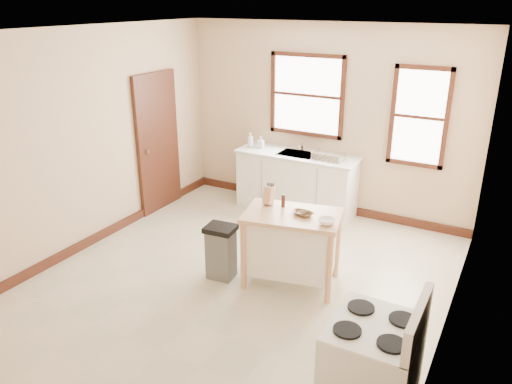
% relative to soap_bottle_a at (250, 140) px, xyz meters
% --- Properties ---
extents(floor, '(5.00, 5.00, 0.00)m').
position_rel_soap_bottle_a_xyz_m(floor, '(1.08, -2.15, -1.04)').
color(floor, '#BCB395').
rests_on(floor, ground).
extents(ceiling, '(5.00, 5.00, 0.00)m').
position_rel_soap_bottle_a_xyz_m(ceiling, '(1.08, -2.15, 1.76)').
color(ceiling, white).
rests_on(ceiling, ground).
extents(wall_back, '(4.50, 0.04, 2.80)m').
position_rel_soap_bottle_a_xyz_m(wall_back, '(1.08, 0.35, 0.36)').
color(wall_back, tan).
rests_on(wall_back, ground).
extents(wall_left, '(0.04, 5.00, 2.80)m').
position_rel_soap_bottle_a_xyz_m(wall_left, '(-1.17, -2.15, 0.36)').
color(wall_left, tan).
rests_on(wall_left, ground).
extents(wall_right, '(0.04, 5.00, 2.80)m').
position_rel_soap_bottle_a_xyz_m(wall_right, '(3.33, -2.15, 0.36)').
color(wall_right, tan).
rests_on(wall_right, ground).
extents(window_main, '(1.17, 0.06, 1.22)m').
position_rel_soap_bottle_a_xyz_m(window_main, '(0.78, 0.33, 0.71)').
color(window_main, '#3C1C10').
rests_on(window_main, wall_back).
extents(window_side, '(0.77, 0.06, 1.37)m').
position_rel_soap_bottle_a_xyz_m(window_side, '(2.43, 0.33, 0.56)').
color(window_side, '#3C1C10').
rests_on(window_side, wall_back).
extents(door_left, '(0.06, 0.90, 2.10)m').
position_rel_soap_bottle_a_xyz_m(door_left, '(-1.13, -0.85, 0.01)').
color(door_left, '#3C1C10').
rests_on(door_left, ground).
extents(baseboard_back, '(4.50, 0.04, 0.12)m').
position_rel_soap_bottle_a_xyz_m(baseboard_back, '(1.08, 0.32, -0.98)').
color(baseboard_back, '#3C1C10').
rests_on(baseboard_back, ground).
extents(baseboard_left, '(0.04, 5.00, 0.12)m').
position_rel_soap_bottle_a_xyz_m(baseboard_left, '(-1.14, -2.15, -0.98)').
color(baseboard_left, '#3C1C10').
rests_on(baseboard_left, ground).
extents(sink_counter, '(1.86, 0.62, 0.92)m').
position_rel_soap_bottle_a_xyz_m(sink_counter, '(0.78, 0.05, -0.58)').
color(sink_counter, white).
rests_on(sink_counter, ground).
extents(faucet, '(0.03, 0.03, 0.22)m').
position_rel_soap_bottle_a_xyz_m(faucet, '(0.78, 0.23, -0.01)').
color(faucet, silver).
rests_on(faucet, sink_counter).
extents(soap_bottle_a, '(0.10, 0.10, 0.23)m').
position_rel_soap_bottle_a_xyz_m(soap_bottle_a, '(0.00, 0.00, 0.00)').
color(soap_bottle_a, '#B2B2B2').
rests_on(soap_bottle_a, sink_counter).
extents(soap_bottle_b, '(0.09, 0.09, 0.18)m').
position_rel_soap_bottle_a_xyz_m(soap_bottle_b, '(0.16, 0.04, -0.02)').
color(soap_bottle_b, '#B2B2B2').
rests_on(soap_bottle_b, sink_counter).
extents(dish_rack, '(0.49, 0.40, 0.11)m').
position_rel_soap_bottle_a_xyz_m(dish_rack, '(1.31, -0.02, -0.06)').
color(dish_rack, silver).
rests_on(dish_rack, sink_counter).
extents(kitchen_island, '(1.18, 0.88, 0.87)m').
position_rel_soap_bottle_a_xyz_m(kitchen_island, '(1.61, -1.91, -0.60)').
color(kitchen_island, '#E5B287').
rests_on(kitchen_island, ground).
extents(knife_block, '(0.11, 0.11, 0.20)m').
position_rel_soap_bottle_a_xyz_m(knife_block, '(1.26, -1.80, -0.07)').
color(knife_block, tan).
rests_on(knife_block, kitchen_island).
extents(pepper_grinder, '(0.05, 0.05, 0.15)m').
position_rel_soap_bottle_a_xyz_m(pepper_grinder, '(1.44, -1.78, -0.09)').
color(pepper_grinder, '#411F11').
rests_on(pepper_grinder, kitchen_island).
extents(bowl_a, '(0.16, 0.16, 0.04)m').
position_rel_soap_bottle_a_xyz_m(bowl_a, '(1.69, -1.88, -0.15)').
color(bowl_a, brown).
rests_on(bowl_a, kitchen_island).
extents(bowl_b, '(0.21, 0.21, 0.04)m').
position_rel_soap_bottle_a_xyz_m(bowl_b, '(1.77, -1.90, -0.15)').
color(bowl_b, brown).
rests_on(bowl_b, kitchen_island).
extents(bowl_c, '(0.25, 0.25, 0.06)m').
position_rel_soap_bottle_a_xyz_m(bowl_c, '(2.05, -1.98, -0.14)').
color(bowl_c, white).
rests_on(bowl_c, kitchen_island).
extents(trash_bin, '(0.37, 0.32, 0.66)m').
position_rel_soap_bottle_a_xyz_m(trash_bin, '(0.85, -2.20, -0.71)').
color(trash_bin, '#5F5F5D').
rests_on(trash_bin, ground).
extents(gas_stove, '(0.70, 0.71, 1.14)m').
position_rel_soap_bottle_a_xyz_m(gas_stove, '(3.00, -3.45, -0.47)').
color(gas_stove, silver).
rests_on(gas_stove, ground).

